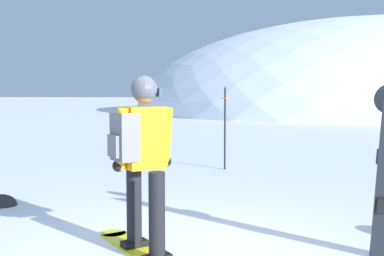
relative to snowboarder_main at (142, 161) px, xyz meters
name	(u,v)px	position (x,y,z in m)	size (l,w,h in m)	color
ridge_peak_main	(364,112)	(12.04, 34.76, -0.92)	(37.09, 33.38, 14.67)	white
snowboarder_main	(142,161)	(0.00, 0.00, 0.00)	(1.21, 1.53, 1.71)	yellow
piste_marker_near	(225,121)	(0.77, 5.14, 0.06)	(0.20, 0.20, 1.71)	black
rock_mid	(1,205)	(-2.31, 1.86, -0.92)	(0.44, 0.37, 0.31)	#282628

